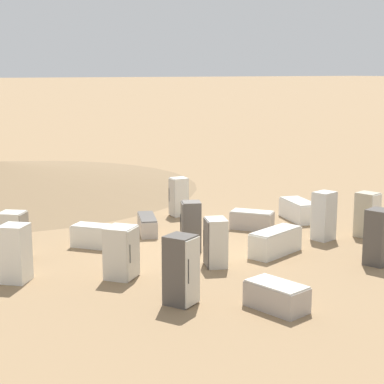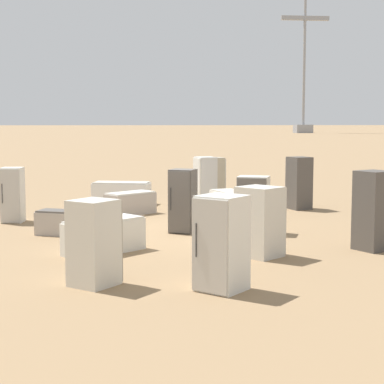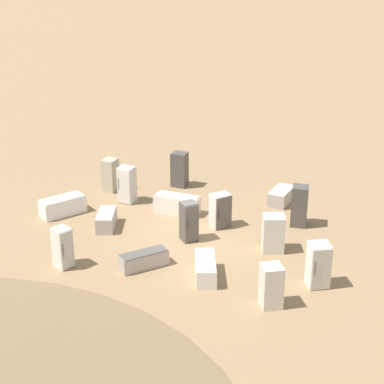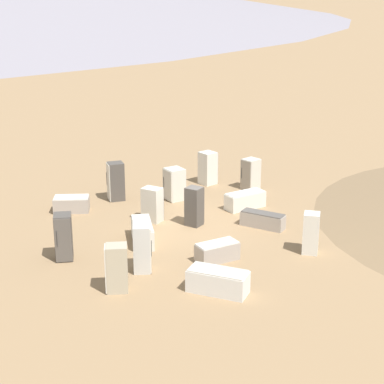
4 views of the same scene
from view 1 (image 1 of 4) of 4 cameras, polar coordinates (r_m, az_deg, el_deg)
ground_plane at (r=20.25m, az=0.02°, el=-5.27°), size 1000.00×1000.00×0.00m
dirt_mound at (r=32.31m, az=-16.52°, el=1.50°), size 18.86×18.86×1.29m
discarded_fridge_0 at (r=19.99m, az=7.43°, el=-4.42°), size 1.26×2.05×0.78m
discarded_fridge_1 at (r=22.58m, az=15.32°, el=-1.97°), size 0.82×0.75×1.53m
discarded_fridge_2 at (r=19.94m, az=-15.58°, el=-3.77°), size 0.96×0.97×1.45m
discarded_fridge_3 at (r=24.94m, az=-1.20°, el=-0.43°), size 0.60×0.67×1.51m
discarded_fridge_4 at (r=23.01m, az=5.35°, el=-2.50°), size 1.59×1.45×0.67m
discarded_fridge_5 at (r=21.84m, az=11.62°, el=-2.09°), size 0.73×0.78×1.64m
discarded_fridge_6 at (r=24.66m, az=9.46°, el=-1.61°), size 2.02×1.23×0.75m
discarded_fridge_7 at (r=22.44m, az=-3.99°, el=-2.91°), size 1.84×1.16×0.60m
discarded_fridge_8 at (r=17.85m, az=-15.49°, el=-5.27°), size 0.98×0.98×1.57m
discarded_fridge_9 at (r=20.81m, az=-8.23°, el=-3.92°), size 1.78×1.67×0.72m
discarded_fridge_10 at (r=17.62m, az=-6.30°, el=-5.36°), size 1.08×1.08×1.44m
discarded_fridge_11 at (r=15.57m, az=-0.98°, el=-6.95°), size 0.90×0.88×1.71m
discarded_fridge_12 at (r=19.45m, az=16.21°, el=-3.86°), size 0.77×0.85×1.65m
discarded_fridge_13 at (r=15.52m, az=7.53°, el=-9.17°), size 1.60×1.07×0.65m
discarded_fridge_14 at (r=20.09m, az=-0.09°, el=-3.07°), size 0.77×0.78×1.58m
discarded_fridge_15 at (r=18.57m, az=2.11°, el=-4.50°), size 0.90×0.82×1.41m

